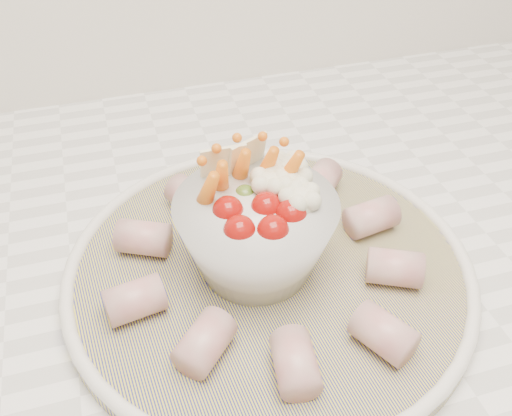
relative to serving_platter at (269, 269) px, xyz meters
name	(u,v)px	position (x,y,z in m)	size (l,w,h in m)	color
serving_platter	(269,269)	(0.00, 0.00, 0.00)	(0.39, 0.39, 0.02)	navy
veggie_bowl	(257,229)	(-0.01, 0.00, 0.05)	(0.14, 0.14, 0.11)	silver
cured_meat_rolls	(269,253)	(0.00, 0.00, 0.02)	(0.28, 0.28, 0.03)	#B55356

